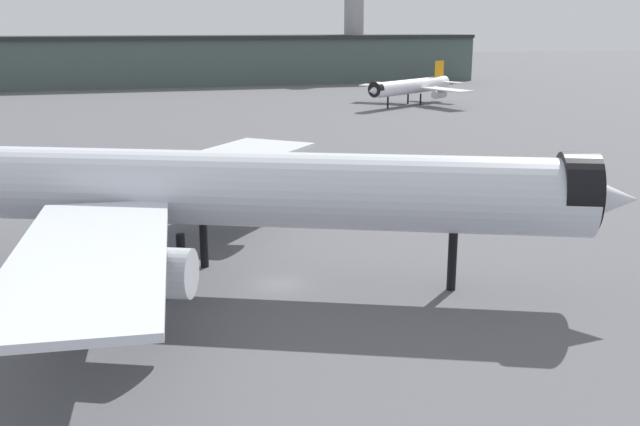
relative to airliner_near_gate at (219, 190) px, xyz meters
name	(u,v)px	position (x,y,z in m)	size (l,w,h in m)	color
ground	(279,284)	(4.36, -2.38, -7.86)	(900.00, 900.00, 0.00)	#56565B
airliner_near_gate	(219,190)	(0.00, 0.00, 0.00)	(62.64, 56.15, 17.84)	silver
airliner_far_taxiway	(412,87)	(69.79, 120.70, -3.00)	(33.74, 30.18, 11.02)	white
terminal_building	(179,60)	(17.67, 203.24, 0.86)	(219.20, 23.56, 32.92)	#475651
baggage_cart_trailing	(445,187)	(32.29, 23.60, -6.88)	(2.80, 2.58, 1.82)	black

